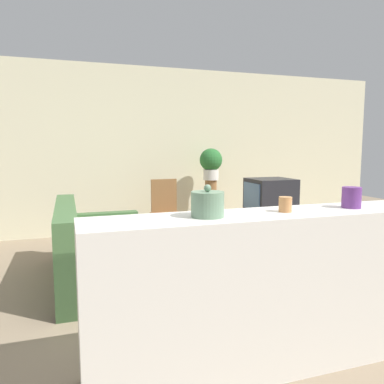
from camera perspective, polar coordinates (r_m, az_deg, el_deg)
name	(u,v)px	position (r m, az deg, el deg)	size (l,w,h in m)	color
ground_plane	(221,318)	(3.27, 4.50, -18.59)	(14.00, 14.00, 0.00)	gray
wall_back	(141,150)	(6.25, -7.82, 6.30)	(9.00, 0.06, 2.70)	beige
couch	(101,254)	(4.14, -13.74, -9.16)	(0.98, 1.88, 0.81)	#476B3D
tv_stand	(270,232)	(5.17, 11.73, -5.92)	(0.93, 0.56, 0.55)	olive
television	(270,195)	(5.08, 11.81, -0.48)	(0.56, 0.53, 0.44)	#232328
wooden_chair	(166,208)	(5.62, -3.99, -2.49)	(0.44, 0.44, 0.92)	olive
plant_stand	(211,206)	(6.22, 2.87, -2.12)	(0.19, 0.19, 0.87)	olive
potted_plant	(211,162)	(6.15, 2.91, 4.53)	(0.37, 0.37, 0.52)	white
foreground_counter	(265,290)	(2.49, 11.08, -14.50)	(2.27, 0.44, 1.00)	white
decorative_bowl	(207,204)	(2.18, 2.37, -1.84)	(0.19, 0.19, 0.19)	gray
candle_jar	(285,204)	(2.42, 14.03, -1.84)	(0.08, 0.08, 0.10)	#C6844C
coffee_tin	(351,197)	(2.72, 23.13, -0.77)	(0.13, 0.13, 0.14)	#66337F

